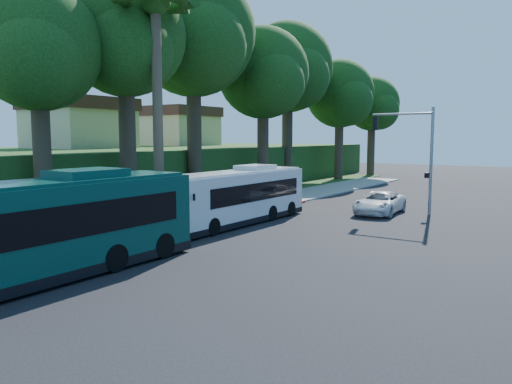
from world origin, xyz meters
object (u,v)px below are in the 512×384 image
Objects in this scene: white_bus at (238,196)px; pickup at (380,203)px; teal_bus at (41,228)px; bus_shelter at (154,195)px.

white_bus reaches higher than pickup.
pickup is at bearing 56.40° from white_bus.
white_bus is at bearing 94.58° from teal_bus.
teal_bus reaches higher than pickup.
teal_bus is at bearing -66.03° from bus_shelter.
white_bus is 10.06m from pickup.
bus_shelter is at bearing -131.20° from pickup.
bus_shelter is 14.84m from pickup.
pickup is (5.67, 8.26, -0.91)m from white_bus.
teal_bus is (4.47, -10.06, 0.08)m from bus_shelter.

